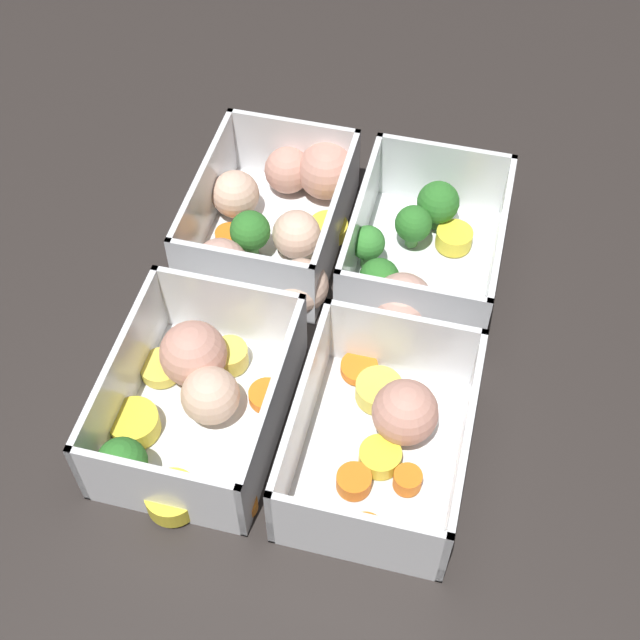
% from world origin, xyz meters
% --- Properties ---
extents(ground_plane, '(4.00, 4.00, 0.00)m').
position_xyz_m(ground_plane, '(0.00, 0.00, 0.00)').
color(ground_plane, '#282321').
extents(container_near_left, '(0.19, 0.14, 0.07)m').
position_xyz_m(container_near_left, '(-0.10, -0.06, 0.03)').
color(container_near_left, white).
rests_on(container_near_left, ground_plane).
extents(container_near_right, '(0.18, 0.13, 0.07)m').
position_xyz_m(container_near_right, '(0.09, -0.07, 0.02)').
color(container_near_right, white).
rests_on(container_near_right, ground_plane).
extents(container_far_left, '(0.18, 0.12, 0.07)m').
position_xyz_m(container_far_left, '(-0.08, 0.06, 0.03)').
color(container_far_left, white).
rests_on(container_far_left, ground_plane).
extents(container_far_right, '(0.17, 0.12, 0.07)m').
position_xyz_m(container_far_right, '(0.09, 0.07, 0.02)').
color(container_far_right, white).
rests_on(container_far_right, ground_plane).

